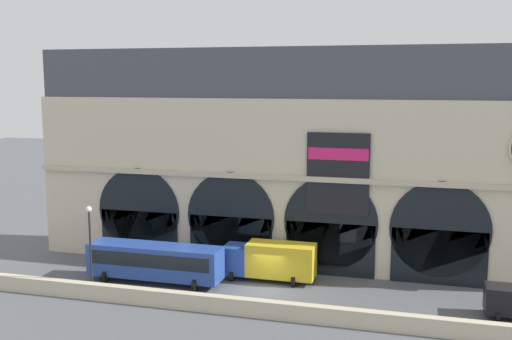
{
  "coord_description": "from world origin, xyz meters",
  "views": [
    {
      "loc": [
        11.19,
        -43.53,
        16.33
      ],
      "look_at": [
        -2.06,
        5.0,
        8.67
      ],
      "focal_mm": 42.27,
      "sensor_mm": 36.0,
      "label": 1
    }
  ],
  "objects": [
    {
      "name": "bus_midwest",
      "position": [
        -8.99,
        -0.54,
        1.78
      ],
      "size": [
        11.0,
        3.25,
        3.1
      ],
      "color": "#28479E",
      "rests_on": "ground"
    },
    {
      "name": "street_lamp_quayside",
      "position": [
        -12.45,
        -4.39,
        4.41
      ],
      "size": [
        0.44,
        0.44,
        6.9
      ],
      "color": "black",
      "rests_on": "ground"
    },
    {
      "name": "quay_parapet_wall",
      "position": [
        0.0,
        -5.19,
        0.61
      ],
      "size": [
        90.0,
        0.7,
        1.21
      ],
      "primitive_type": "cube",
      "color": "beige",
      "rests_on": "ground"
    },
    {
      "name": "ground_plane",
      "position": [
        0.0,
        0.0,
        0.0
      ],
      "size": [
        200.0,
        200.0,
        0.0
      ],
      "primitive_type": "plane",
      "color": "#54565B"
    },
    {
      "name": "station_building",
      "position": [
        0.02,
        7.71,
        9.19
      ],
      "size": [
        45.16,
        5.8,
        18.95
      ],
      "color": "beige",
      "rests_on": "ground"
    },
    {
      "name": "box_truck_center",
      "position": [
        -0.15,
        2.45,
        1.7
      ],
      "size": [
        7.5,
        2.91,
        3.12
      ],
      "color": "#28479E",
      "rests_on": "ground"
    }
  ]
}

